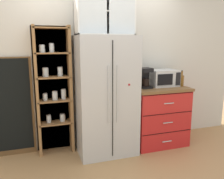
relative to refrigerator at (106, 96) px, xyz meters
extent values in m
plane|color=tan|center=(0.00, -0.02, -0.86)|extent=(10.71, 10.71, 0.00)
cube|color=silver|center=(0.00, 0.38, 0.42)|extent=(5.01, 0.10, 2.55)
cube|color=silver|center=(0.00, 0.00, 0.00)|extent=(0.84, 0.65, 1.72)
cube|color=black|center=(0.00, -0.33, 0.00)|extent=(0.01, 0.01, 1.58)
cylinder|color=silver|center=(-0.06, -0.34, 0.09)|extent=(0.02, 0.02, 0.77)
cylinder|color=silver|center=(0.06, -0.34, 0.09)|extent=(0.02, 0.02, 0.77)
cube|color=#A8161C|center=(0.23, -0.33, 0.21)|extent=(0.02, 0.01, 0.02)
cube|color=brown|center=(-0.71, 0.35, 0.07)|extent=(0.55, 0.04, 1.85)
cube|color=#9E7042|center=(-0.95, 0.21, 0.07)|extent=(0.04, 0.23, 1.85)
cube|color=#9E7042|center=(-0.48, 0.21, 0.07)|extent=(0.04, 0.23, 1.85)
cube|color=#9E7042|center=(-0.71, 0.21, -0.41)|extent=(0.49, 0.23, 0.02)
cylinder|color=silver|center=(-0.81, 0.22, -0.34)|extent=(0.07, 0.07, 0.10)
cylinder|color=#B77A38|center=(-0.81, 0.22, -0.36)|extent=(0.06, 0.06, 0.07)
cylinder|color=#B2B2B7|center=(-0.81, 0.22, -0.29)|extent=(0.06, 0.06, 0.01)
cylinder|color=silver|center=(-0.61, 0.23, -0.35)|extent=(0.08, 0.08, 0.10)
cylinder|color=beige|center=(-0.61, 0.23, -0.36)|extent=(0.07, 0.07, 0.07)
cylinder|color=#B2B2B7|center=(-0.61, 0.23, -0.29)|extent=(0.07, 0.07, 0.01)
cube|color=#9E7042|center=(-0.71, 0.21, -0.07)|extent=(0.49, 0.23, 0.02)
cylinder|color=silver|center=(-0.84, 0.22, -0.01)|extent=(0.07, 0.07, 0.09)
cylinder|color=white|center=(-0.84, 0.22, -0.02)|extent=(0.06, 0.06, 0.06)
cylinder|color=#B2B2B7|center=(-0.84, 0.22, 0.04)|extent=(0.06, 0.06, 0.01)
cylinder|color=silver|center=(-0.70, 0.20, 0.00)|extent=(0.08, 0.08, 0.12)
cylinder|color=#382316|center=(-0.70, 0.20, -0.01)|extent=(0.07, 0.07, 0.08)
cylinder|color=#B2B2B7|center=(-0.70, 0.20, 0.07)|extent=(0.07, 0.07, 0.01)
cylinder|color=silver|center=(-0.58, 0.22, 0.01)|extent=(0.07, 0.07, 0.14)
cylinder|color=#E0C67F|center=(-0.58, 0.22, -0.01)|extent=(0.06, 0.06, 0.10)
cylinder|color=#B2B2B7|center=(-0.58, 0.22, 0.09)|extent=(0.07, 0.07, 0.01)
cube|color=#9E7042|center=(-0.71, 0.21, 0.28)|extent=(0.49, 0.23, 0.02)
cylinder|color=silver|center=(-0.82, 0.22, 0.34)|extent=(0.08, 0.08, 0.12)
cylinder|color=brown|center=(-0.82, 0.22, 0.33)|extent=(0.07, 0.07, 0.08)
cylinder|color=#B2B2B7|center=(-0.82, 0.22, 0.41)|extent=(0.08, 0.08, 0.01)
cylinder|color=silver|center=(-0.61, 0.21, 0.35)|extent=(0.07, 0.07, 0.12)
cylinder|color=white|center=(-0.61, 0.21, 0.33)|extent=(0.06, 0.06, 0.08)
cylinder|color=#B2B2B7|center=(-0.61, 0.21, 0.41)|extent=(0.07, 0.07, 0.01)
cube|color=#9E7042|center=(-0.71, 0.21, 0.62)|extent=(0.49, 0.23, 0.02)
cylinder|color=silver|center=(-0.84, 0.20, 0.67)|extent=(0.08, 0.08, 0.10)
cylinder|color=#CCB78C|center=(-0.84, 0.20, 0.66)|extent=(0.07, 0.07, 0.07)
cylinder|color=#B2B2B7|center=(-0.84, 0.20, 0.73)|extent=(0.07, 0.07, 0.01)
cylinder|color=silver|center=(-0.72, 0.20, 0.68)|extent=(0.07, 0.07, 0.11)
cylinder|color=#2D2D2D|center=(-0.72, 0.20, 0.67)|extent=(0.06, 0.06, 0.08)
cylinder|color=#B2B2B7|center=(-0.72, 0.20, 0.75)|extent=(0.06, 0.06, 0.01)
cube|color=#9E7042|center=(-0.71, 0.21, 0.96)|extent=(0.49, 0.23, 0.02)
cube|color=red|center=(0.88, 0.02, -0.41)|extent=(0.85, 0.61, 0.89)
cube|color=brown|center=(0.88, 0.02, 0.06)|extent=(0.88, 0.64, 0.04)
cube|color=black|center=(0.88, -0.29, -0.57)|extent=(0.83, 0.00, 0.01)
cube|color=silver|center=(0.88, -0.30, -0.71)|extent=(0.16, 0.01, 0.01)
cube|color=black|center=(0.88, -0.29, -0.27)|extent=(0.83, 0.00, 0.01)
cube|color=silver|center=(0.88, -0.30, -0.41)|extent=(0.16, 0.01, 0.01)
cube|color=black|center=(0.88, -0.29, 0.02)|extent=(0.83, 0.00, 0.01)
cube|color=silver|center=(0.88, -0.30, -0.11)|extent=(0.16, 0.01, 0.01)
cube|color=silver|center=(0.99, 0.07, 0.21)|extent=(0.44, 0.32, 0.26)
cube|color=black|center=(0.93, -0.10, 0.21)|extent=(0.26, 0.01, 0.17)
cube|color=black|center=(1.16, -0.10, 0.21)|extent=(0.08, 0.01, 0.20)
cube|color=black|center=(0.64, 0.00, 0.09)|extent=(0.17, 0.20, 0.03)
cube|color=black|center=(0.64, 0.07, 0.23)|extent=(0.17, 0.06, 0.30)
cube|color=black|center=(0.64, 0.00, 0.36)|extent=(0.17, 0.20, 0.06)
cylinder|color=black|center=(0.64, -0.01, 0.17)|extent=(0.11, 0.11, 0.12)
cylinder|color=navy|center=(0.88, 0.00, 0.12)|extent=(0.07, 0.07, 0.09)
torus|color=navy|center=(0.93, 0.00, 0.12)|extent=(0.05, 0.01, 0.05)
cylinder|color=red|center=(0.88, 0.08, 0.12)|extent=(0.09, 0.09, 0.09)
torus|color=red|center=(0.94, 0.08, 0.13)|extent=(0.05, 0.01, 0.05)
cylinder|color=brown|center=(1.26, -0.04, 0.16)|extent=(0.07, 0.07, 0.17)
cone|color=brown|center=(1.26, -0.04, 0.25)|extent=(0.07, 0.07, 0.04)
cylinder|color=brown|center=(1.26, -0.04, 0.28)|extent=(0.03, 0.03, 0.07)
cylinder|color=black|center=(1.26, -0.04, 0.32)|extent=(0.03, 0.03, 0.01)
cube|color=silver|center=(0.00, 0.17, 1.17)|extent=(0.80, 0.02, 0.62)
cube|color=silver|center=(0.00, 0.02, 0.87)|extent=(0.80, 0.32, 0.02)
cube|color=silver|center=(-0.39, 0.02, 1.17)|extent=(0.02, 0.32, 0.62)
cube|color=silver|center=(0.39, 0.02, 1.17)|extent=(0.02, 0.32, 0.62)
cube|color=silver|center=(0.00, 0.02, 1.17)|extent=(0.77, 0.30, 0.02)
cube|color=silver|center=(-0.20, -0.13, 1.17)|extent=(0.37, 0.01, 0.58)
cube|color=silver|center=(0.20, -0.13, 1.17)|extent=(0.37, 0.01, 0.58)
cylinder|color=silver|center=(-0.28, 0.02, 0.88)|extent=(0.05, 0.05, 0.00)
cylinder|color=silver|center=(-0.28, 0.02, 0.91)|extent=(0.01, 0.01, 0.07)
cone|color=silver|center=(-0.28, 0.02, 0.97)|extent=(0.06, 0.06, 0.05)
cylinder|color=silver|center=(-0.09, 0.02, 0.88)|extent=(0.05, 0.05, 0.00)
cylinder|color=silver|center=(-0.09, 0.02, 0.91)|extent=(0.01, 0.01, 0.07)
cone|color=silver|center=(-0.09, 0.02, 0.97)|extent=(0.06, 0.06, 0.05)
cylinder|color=silver|center=(0.09, 0.02, 0.88)|extent=(0.05, 0.05, 0.00)
cylinder|color=silver|center=(0.09, 0.02, 0.91)|extent=(0.01, 0.01, 0.07)
cone|color=silver|center=(0.09, 0.02, 0.97)|extent=(0.06, 0.06, 0.05)
cylinder|color=silver|center=(0.28, 0.02, 0.88)|extent=(0.05, 0.05, 0.00)
cylinder|color=silver|center=(0.28, 0.02, 0.91)|extent=(0.01, 0.01, 0.07)
cone|color=silver|center=(0.28, 0.02, 0.97)|extent=(0.06, 0.06, 0.05)
cylinder|color=white|center=(-0.24, 0.02, 1.21)|extent=(0.06, 0.06, 0.07)
cylinder|color=white|center=(-0.08, 0.02, 1.21)|extent=(0.06, 0.06, 0.07)
cylinder|color=white|center=(0.08, 0.02, 1.21)|extent=(0.06, 0.06, 0.07)
cylinder|color=white|center=(0.24, 0.02, 1.21)|extent=(0.06, 0.06, 0.07)
cube|color=brown|center=(-1.31, 0.31, -0.14)|extent=(0.60, 0.04, 1.43)
cube|color=black|center=(-1.31, 0.29, -0.11)|extent=(0.54, 0.01, 1.33)
camera|label=1|loc=(-0.94, -3.15, 0.75)|focal=37.10mm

